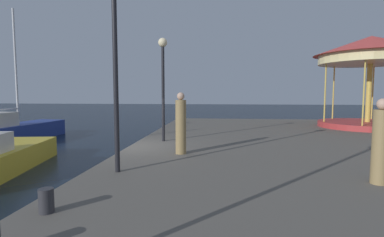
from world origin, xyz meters
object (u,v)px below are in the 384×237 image
Objects in this scene: sailboat_blue at (6,131)px; lamp_post_mid_promenade at (115,42)px; bollard_center at (178,120)px; person_far_corner at (181,125)px; carousel at (370,60)px; person_mid_promenade at (381,144)px; bollard_south at (46,201)px; lamp_post_far_end at (163,71)px.

sailboat_blue reaches higher than lamp_post_mid_promenade.
sailboat_blue reaches higher than bollard_center.
sailboat_blue is 11.96m from person_far_corner.
sailboat_blue is at bearing 151.31° from person_far_corner.
person_mid_promenade is (-4.80, -10.99, -2.90)m from carousel.
carousel is at bearing 41.17° from person_far_corner.
bollard_south is (-11.00, -13.17, -3.56)m from carousel.
bollard_south is 14.13m from bollard_center.
person_mid_promenade is at bearing 19.42° from bollard_south.
carousel is (19.92, 2.56, 3.89)m from sailboat_blue.
sailboat_blue is at bearing 130.05° from bollard_south.
carousel is 17.53m from bollard_south.
lamp_post_mid_promenade is at bearing -118.27° from person_far_corner.
person_mid_promenade is (15.12, -8.42, 1.00)m from sailboat_blue.
sailboat_blue is 10.40m from lamp_post_far_end.
lamp_post_far_end is 10.25× the size of bollard_south.
person_mid_promenade is at bearing -3.59° from lamp_post_mid_promenade.
sailboat_blue is 13.86m from bollard_south.
lamp_post_mid_promenade is 11.62× the size of bollard_center.
person_far_corner is (10.45, -5.72, 1.06)m from sailboat_blue.
sailboat_blue reaches higher than bollard_south.
carousel is 3.06× the size of person_far_corner.
person_far_corner is (1.26, 2.33, -2.22)m from lamp_post_mid_promenade.
bollard_south is at bearing -129.87° from carousel.
bollard_center is at bearing 99.09° from person_far_corner.
person_mid_promenade is at bearing -30.10° from person_far_corner.
person_mid_promenade is at bearing -113.61° from carousel.
lamp_post_far_end is at bearing -86.36° from bollard_center.
lamp_post_far_end is at bearing 86.17° from bollard_south.
bollard_south is (-0.28, -2.56, -2.95)m from lamp_post_mid_promenade.
lamp_post_far_end is (0.21, 4.74, -0.32)m from lamp_post_mid_promenade.
sailboat_blue is 1.24× the size of carousel.
sailboat_blue is 9.64m from bollard_center.
bollard_center is at bearing 117.22° from person_mid_promenade.
bollard_center is at bearing 174.97° from carousel.
person_far_corner reaches higher than bollard_south.
lamp_post_mid_promenade is at bearing -88.89° from bollard_center.
carousel reaches higher than person_mid_promenade.
lamp_post_mid_promenade reaches higher than lamp_post_far_end.
lamp_post_far_end is 7.77m from bollard_south.
person_far_corner is at bearing 149.90° from person_mid_promenade.
sailboat_blue is at bearing -158.54° from bollard_center.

